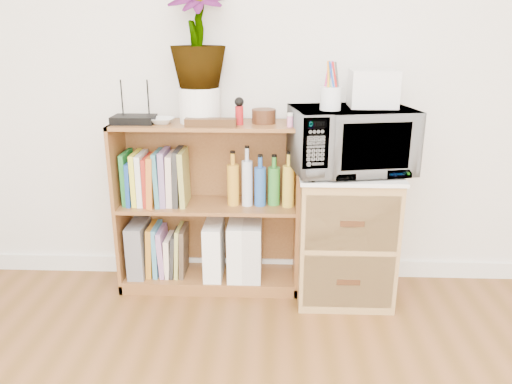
{
  "coord_description": "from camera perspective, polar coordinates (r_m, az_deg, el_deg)",
  "views": [
    {
      "loc": [
        0.02,
        -0.49,
        1.43
      ],
      "look_at": [
        -0.08,
        1.95,
        0.62
      ],
      "focal_mm": 35.0,
      "sensor_mm": 36.0,
      "label": 1
    }
  ],
  "objects": [
    {
      "name": "skirting_board",
      "position": [
        3.06,
        1.73,
        -8.48
      ],
      "size": [
        4.0,
        0.02,
        0.1
      ],
      "primitive_type": "cube",
      "color": "white",
      "rests_on": "ground"
    },
    {
      "name": "bookshelf",
      "position": [
        2.79,
        -5.44,
        -1.8
      ],
      "size": [
        1.0,
        0.3,
        0.95
      ],
      "primitive_type": "cube",
      "color": "brown",
      "rests_on": "ground"
    },
    {
      "name": "wicker_unit",
      "position": [
        2.77,
        10.08,
        -4.96
      ],
      "size": [
        0.5,
        0.45,
        0.7
      ],
      "primitive_type": "cube",
      "color": "#9E7542",
      "rests_on": "ground"
    },
    {
      "name": "microwave",
      "position": [
        2.6,
        10.76,
        5.84
      ],
      "size": [
        0.65,
        0.5,
        0.33
      ],
      "primitive_type": "imported",
      "rotation": [
        0.0,
        0.0,
        0.19
      ],
      "color": "silver",
      "rests_on": "wicker_unit"
    },
    {
      "name": "pen_cup",
      "position": [
        2.48,
        8.52,
        10.54
      ],
      "size": [
        0.1,
        0.1,
        0.11
      ],
      "primitive_type": "cylinder",
      "color": "white",
      "rests_on": "microwave"
    },
    {
      "name": "small_appliance",
      "position": [
        2.61,
        13.23,
        11.43
      ],
      "size": [
        0.23,
        0.19,
        0.18
      ],
      "primitive_type": "cube",
      "color": "white",
      "rests_on": "microwave"
    },
    {
      "name": "router",
      "position": [
        2.72,
        -13.78,
        8.06
      ],
      "size": [
        0.22,
        0.15,
        0.04
      ],
      "primitive_type": "cube",
      "color": "black",
      "rests_on": "bookshelf"
    },
    {
      "name": "white_bowl",
      "position": [
        2.67,
        -10.68,
        8.01
      ],
      "size": [
        0.13,
        0.13,
        0.03
      ],
      "primitive_type": "imported",
      "color": "silver",
      "rests_on": "bookshelf"
    },
    {
      "name": "plant_pot",
      "position": [
        2.67,
        -6.45,
        9.84
      ],
      "size": [
        0.21,
        0.21,
        0.18
      ],
      "primitive_type": "cylinder",
      "color": "white",
      "rests_on": "bookshelf"
    },
    {
      "name": "potted_plant",
      "position": [
        2.64,
        -6.73,
        17.38
      ],
      "size": [
        0.29,
        0.29,
        0.52
      ],
      "primitive_type": "imported",
      "color": "#326528",
      "rests_on": "plant_pot"
    },
    {
      "name": "trinket_box",
      "position": [
        2.56,
        -5.21,
        7.91
      ],
      "size": [
        0.26,
        0.06,
        0.04
      ],
      "primitive_type": "cube",
      "color": "#39220F",
      "rests_on": "bookshelf"
    },
    {
      "name": "kokeshi_doll",
      "position": [
        2.6,
        -1.92,
        8.74
      ],
      "size": [
        0.04,
        0.04,
        0.1
      ],
      "primitive_type": "cylinder",
      "color": "#A21318",
      "rests_on": "bookshelf"
    },
    {
      "name": "wooden_bowl",
      "position": [
        2.64,
        0.9,
        8.66
      ],
      "size": [
        0.13,
        0.13,
        0.07
      ],
      "primitive_type": "cylinder",
      "color": "#3C2010",
      "rests_on": "bookshelf"
    },
    {
      "name": "paint_jars",
      "position": [
        2.55,
        4.65,
        8.09
      ],
      "size": [
        0.12,
        0.04,
        0.06
      ],
      "primitive_type": "cube",
      "color": "#D37590",
      "rests_on": "bookshelf"
    },
    {
      "name": "file_box",
      "position": [
        2.96,
        -13.21,
        -6.2
      ],
      "size": [
        0.09,
        0.25,
        0.31
      ],
      "primitive_type": "cube",
      "color": "slate",
      "rests_on": "bookshelf"
    },
    {
      "name": "magazine_holder_left",
      "position": [
        2.87,
        -4.82,
        -6.51
      ],
      "size": [
        0.1,
        0.25,
        0.32
      ],
      "primitive_type": "cube",
      "color": "white",
      "rests_on": "bookshelf"
    },
    {
      "name": "magazine_holder_mid",
      "position": [
        2.85,
        -2.11,
        -6.5
      ],
      "size": [
        0.1,
        0.26,
        0.32
      ],
      "primitive_type": "cube",
      "color": "white",
      "rests_on": "bookshelf"
    },
    {
      "name": "magazine_holder_right",
      "position": [
        2.85,
        -0.42,
        -6.52
      ],
      "size": [
        0.1,
        0.26,
        0.33
      ],
      "primitive_type": "cube",
      "color": "silver",
      "rests_on": "bookshelf"
    },
    {
      "name": "cookbooks",
      "position": [
        2.79,
        -11.32,
        1.57
      ],
      "size": [
        0.35,
        0.2,
        0.31
      ],
      "color": "#217B32",
      "rests_on": "bookshelf"
    },
    {
      "name": "liquor_bottles",
      "position": [
        2.71,
        0.55,
        1.49
      ],
      "size": [
        0.36,
        0.07,
        0.32
      ],
      "color": "gold",
      "rests_on": "bookshelf"
    },
    {
      "name": "lower_books",
      "position": [
        2.93,
        -10.08,
        -6.63
      ],
      "size": [
        0.23,
        0.19,
        0.3
      ],
      "color": "#B87620",
      "rests_on": "bookshelf"
    }
  ]
}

